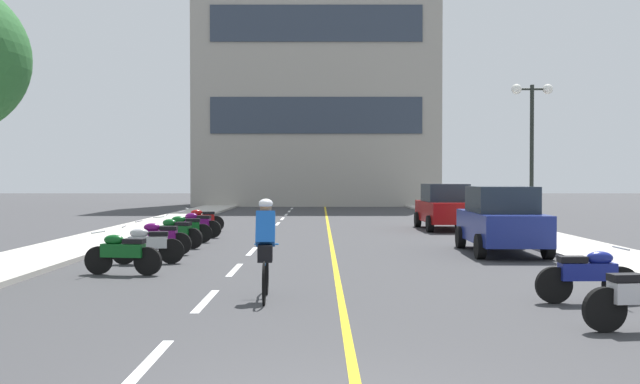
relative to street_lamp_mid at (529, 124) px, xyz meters
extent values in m
plane|color=#38383A|center=(-7.38, 1.71, -3.94)|extent=(140.00, 140.00, 0.00)
cube|color=#B7B2A8|center=(-14.58, 4.71, -3.88)|extent=(2.40, 72.00, 0.12)
cube|color=#B7B2A8|center=(-0.18, 4.71, -3.88)|extent=(2.40, 72.00, 0.12)
cube|color=silver|center=(-9.38, -17.29, -3.94)|extent=(0.14, 2.20, 0.01)
cube|color=silver|center=(-9.38, -13.29, -3.94)|extent=(0.14, 2.20, 0.01)
cube|color=silver|center=(-9.38, -9.29, -3.94)|extent=(0.14, 2.20, 0.01)
cube|color=silver|center=(-9.38, -5.29, -3.94)|extent=(0.14, 2.20, 0.01)
cube|color=silver|center=(-9.38, -1.29, -3.94)|extent=(0.14, 2.20, 0.01)
cube|color=silver|center=(-9.38, 2.71, -3.94)|extent=(0.14, 2.20, 0.01)
cube|color=silver|center=(-9.38, 6.71, -3.94)|extent=(0.14, 2.20, 0.01)
cube|color=silver|center=(-9.38, 10.71, -3.94)|extent=(0.14, 2.20, 0.01)
cube|color=silver|center=(-9.38, 14.71, -3.94)|extent=(0.14, 2.20, 0.01)
cube|color=silver|center=(-9.38, 18.71, -3.94)|extent=(0.14, 2.20, 0.01)
cube|color=silver|center=(-9.38, 22.71, -3.94)|extent=(0.14, 2.20, 0.01)
cube|color=silver|center=(-9.38, 26.71, -3.94)|extent=(0.14, 2.20, 0.01)
cube|color=gold|center=(-7.13, 4.71, -3.94)|extent=(0.12, 66.00, 0.01)
cube|color=#9E998E|center=(-7.75, 29.86, 6.97)|extent=(18.03, 8.31, 21.82)
cube|color=#2D3847|center=(-7.75, 25.66, 2.60)|extent=(15.14, 0.10, 2.62)
cube|color=#2D3847|center=(-7.75, 25.66, 9.15)|extent=(15.14, 0.10, 2.62)
cylinder|color=black|center=(0.00, 0.00, -1.22)|extent=(0.14, 0.14, 5.21)
cylinder|color=black|center=(0.00, 0.00, 1.24)|extent=(1.10, 0.08, 0.08)
sphere|color=white|center=(-0.55, 0.00, 1.24)|extent=(0.36, 0.36, 0.36)
sphere|color=white|center=(0.55, 0.00, 1.24)|extent=(0.36, 0.36, 0.36)
cylinder|color=black|center=(-3.37, -4.38, -3.62)|extent=(0.23, 0.64, 0.64)
cylinder|color=black|center=(-1.67, -4.42, -3.62)|extent=(0.23, 0.64, 0.64)
cylinder|color=black|center=(-3.43, -7.18, -3.62)|extent=(0.23, 0.64, 0.64)
cylinder|color=black|center=(-1.73, -7.21, -3.62)|extent=(0.23, 0.64, 0.64)
cube|color=navy|center=(-2.55, -5.80, -3.22)|extent=(1.79, 4.23, 0.80)
cube|color=#1E2833|center=(-2.55, -5.80, -2.47)|extent=(1.60, 2.23, 0.70)
cylinder|color=black|center=(-3.40, 4.50, -3.62)|extent=(0.24, 0.65, 0.64)
cylinder|color=black|center=(-1.70, 4.54, -3.62)|extent=(0.24, 0.65, 0.64)
cylinder|color=black|center=(-3.33, 1.70, -3.62)|extent=(0.24, 0.65, 0.64)
cylinder|color=black|center=(-1.63, 1.74, -3.62)|extent=(0.24, 0.65, 0.64)
cube|color=maroon|center=(-2.52, 3.12, -3.22)|extent=(1.81, 4.24, 0.80)
cube|color=#1E2833|center=(-2.52, 3.12, -2.47)|extent=(1.62, 2.24, 0.70)
cylinder|color=black|center=(-3.71, -15.70, -3.64)|extent=(0.61, 0.18, 0.60)
cube|color=black|center=(-3.41, -15.66, -3.22)|extent=(0.47, 0.30, 0.10)
cylinder|color=black|center=(-2.57, -13.51, -3.64)|extent=(0.60, 0.11, 0.60)
cylinder|color=black|center=(-3.67, -13.54, -3.64)|extent=(0.60, 0.11, 0.60)
cube|color=navy|center=(-3.12, -13.52, -3.42)|extent=(0.91, 0.30, 0.28)
ellipsoid|color=navy|center=(-2.92, -13.52, -3.20)|extent=(0.45, 0.25, 0.22)
cube|color=black|center=(-3.37, -13.53, -3.22)|extent=(0.45, 0.25, 0.10)
cylinder|color=silver|center=(-2.57, -13.51, -3.04)|extent=(0.04, 0.60, 0.03)
cylinder|color=black|center=(-12.17, -10.05, -3.64)|extent=(0.61, 0.19, 0.60)
cylinder|color=black|center=(-11.09, -10.22, -3.64)|extent=(0.61, 0.19, 0.60)
cube|color=#0C4C19|center=(-11.63, -10.14, -3.42)|extent=(0.93, 0.42, 0.28)
ellipsoid|color=#0C4C19|center=(-11.83, -10.11, -3.20)|extent=(0.47, 0.31, 0.22)
cube|color=black|center=(-11.38, -10.18, -3.22)|extent=(0.47, 0.31, 0.10)
cylinder|color=silver|center=(-12.17, -10.05, -3.04)|extent=(0.12, 0.60, 0.03)
cylinder|color=black|center=(-12.12, -8.29, -3.64)|extent=(0.61, 0.18, 0.60)
cylinder|color=black|center=(-11.03, -8.15, -3.64)|extent=(0.61, 0.18, 0.60)
cube|color=#B2B2B7|center=(-11.57, -8.22, -3.42)|extent=(0.93, 0.40, 0.28)
ellipsoid|color=#B2B2B7|center=(-11.77, -8.25, -3.20)|extent=(0.47, 0.30, 0.22)
cube|color=black|center=(-11.32, -8.19, -3.22)|extent=(0.47, 0.30, 0.10)
cylinder|color=silver|center=(-12.12, -8.29, -3.04)|extent=(0.11, 0.60, 0.03)
cylinder|color=black|center=(-12.29, -6.25, -3.64)|extent=(0.60, 0.12, 0.60)
cylinder|color=black|center=(-11.19, -6.28, -3.64)|extent=(0.60, 0.12, 0.60)
cube|color=#590C59|center=(-11.74, -6.26, -3.42)|extent=(0.91, 0.30, 0.28)
ellipsoid|color=#590C59|center=(-11.94, -6.26, -3.20)|extent=(0.45, 0.25, 0.22)
cube|color=black|center=(-11.49, -6.27, -3.22)|extent=(0.45, 0.25, 0.10)
cylinder|color=silver|center=(-12.29, -6.25, -3.04)|extent=(0.05, 0.60, 0.03)
cylinder|color=black|center=(-12.21, -4.26, -3.64)|extent=(0.60, 0.27, 0.60)
cylinder|color=black|center=(-11.16, -4.57, -3.64)|extent=(0.60, 0.27, 0.60)
cube|color=#0C4C19|center=(-11.68, -4.42, -3.42)|extent=(0.94, 0.53, 0.28)
ellipsoid|color=#0C4C19|center=(-11.88, -4.36, -3.20)|extent=(0.49, 0.36, 0.22)
cube|color=black|center=(-11.44, -4.49, -3.22)|extent=(0.49, 0.36, 0.10)
cylinder|color=silver|center=(-12.21, -4.26, -3.04)|extent=(0.20, 0.58, 0.03)
cylinder|color=black|center=(-12.28, -2.80, -3.64)|extent=(0.61, 0.17, 0.60)
cylinder|color=black|center=(-11.19, -2.67, -3.64)|extent=(0.61, 0.17, 0.60)
cube|color=#0C4C19|center=(-11.73, -2.73, -3.42)|extent=(0.93, 0.38, 0.28)
ellipsoid|color=#0C4C19|center=(-11.93, -2.76, -3.20)|extent=(0.47, 0.29, 0.22)
cube|color=black|center=(-11.49, -2.71, -3.22)|extent=(0.47, 0.29, 0.10)
cylinder|color=silver|center=(-12.28, -2.80, -3.04)|extent=(0.10, 0.60, 0.03)
cylinder|color=black|center=(-12.23, -0.71, -3.64)|extent=(0.61, 0.20, 0.60)
cylinder|color=black|center=(-11.15, -0.89, -3.64)|extent=(0.61, 0.20, 0.60)
cube|color=#590C59|center=(-11.69, -0.80, -3.42)|extent=(0.93, 0.42, 0.28)
ellipsoid|color=#590C59|center=(-11.89, -0.76, -3.20)|extent=(0.47, 0.31, 0.22)
cube|color=black|center=(-11.44, -0.84, -3.22)|extent=(0.47, 0.31, 0.10)
cylinder|color=silver|center=(-12.23, -0.71, -3.04)|extent=(0.13, 0.60, 0.03)
cylinder|color=black|center=(-12.49, 1.70, -3.64)|extent=(0.60, 0.30, 0.60)
cylinder|color=black|center=(-11.46, 2.07, -3.64)|extent=(0.60, 0.30, 0.60)
cube|color=maroon|center=(-11.97, 1.89, -3.42)|extent=(0.94, 0.57, 0.28)
ellipsoid|color=maroon|center=(-12.16, 1.82, -3.20)|extent=(0.50, 0.38, 0.22)
cube|color=black|center=(-11.74, 1.97, -3.22)|extent=(0.50, 0.38, 0.10)
cylinder|color=silver|center=(-12.49, 1.70, -3.04)|extent=(0.23, 0.57, 0.03)
torus|color=black|center=(-8.41, -12.61, -3.60)|extent=(0.06, 0.72, 0.72)
torus|color=black|center=(-8.38, -13.66, -3.60)|extent=(0.06, 0.72, 0.72)
cylinder|color=blue|center=(-8.40, -13.16, -3.30)|extent=(0.07, 0.95, 0.04)
cube|color=black|center=(-8.39, -13.31, -3.08)|extent=(0.11, 0.20, 0.06)
cylinder|color=blue|center=(-8.41, -12.71, -3.05)|extent=(0.42, 0.04, 0.03)
cube|color=black|center=(-8.39, -13.26, -3.15)|extent=(0.25, 0.37, 0.28)
cube|color=blue|center=(-8.40, -13.11, -2.75)|extent=(0.33, 0.46, 0.61)
sphere|color=#8C6647|center=(-8.40, -12.98, -2.40)|extent=(0.20, 0.20, 0.20)
ellipsoid|color=white|center=(-8.40, -12.98, -2.33)|extent=(0.24, 0.26, 0.16)
camera|label=1|loc=(-7.48, -25.04, -1.91)|focal=39.85mm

